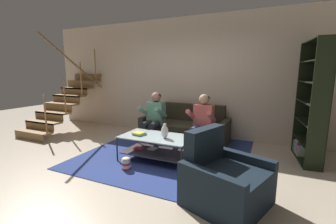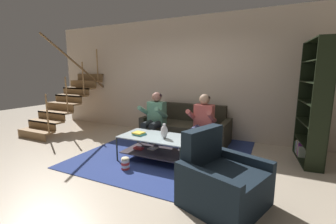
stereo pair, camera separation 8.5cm
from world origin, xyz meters
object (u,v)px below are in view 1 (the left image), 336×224
Objects in this scene: book_stack at (139,134)px; armchair at (224,181)px; coffee_table at (156,144)px; person_seated_right at (202,121)px; vase at (165,131)px; couch at (185,129)px; bookshelf at (313,110)px; person_seated_left at (154,116)px; popcorn_tub at (126,164)px.

armchair reaches higher than book_stack.
person_seated_right is at bearing 52.49° from coffee_table.
person_seated_right reaches higher than vase.
bookshelf is at bearing -3.28° from couch.
vase is (0.20, -0.05, 0.27)m from coffee_table.
bookshelf is (2.83, 1.27, 0.45)m from book_stack.
couch is 1.47m from book_stack.
couch is 1.55× the size of coffee_table.
vase is (0.67, -0.86, -0.06)m from person_seated_left.
couch is at bearing 176.72° from bookshelf.
person_seated_left reaches higher than armchair.
book_stack reaches higher than popcorn_tub.
coffee_table is 5.86× the size of popcorn_tub.
person_seated_left reaches higher than popcorn_tub.
couch is 1.95m from popcorn_tub.
armchair is (1.18, -0.81, -0.29)m from vase.
book_stack is at bearing 154.85° from armchair.
book_stack is at bearing -178.25° from vase.
book_stack reaches higher than coffee_table.
coffee_table is (-0.07, -1.34, 0.03)m from couch.
popcorn_tub is (-0.33, -1.91, -0.17)m from couch.
coffee_table is at bearing 148.13° from armchair.
armchair reaches higher than coffee_table.
book_stack is 0.63m from popcorn_tub.
person_seated_right is (0.54, -0.54, 0.35)m from couch.
person_seated_right is 1.05× the size of armchair.
coffee_table is (-0.62, -0.80, -0.33)m from person_seated_right.
couch reaches higher than coffee_table.
bookshelf is (2.52, 1.20, 0.62)m from coffee_table.
armchair is (0.77, -1.67, -0.34)m from person_seated_right.
person_seated_right is (1.09, 0.00, 0.00)m from person_seated_left.
person_seated_right reaches higher than armchair.
popcorn_tub is at bearing -122.43° from person_seated_right.
book_stack is 3.13m from bookshelf.
book_stack is at bearing 95.72° from popcorn_tub.
person_seated_right is at bearing -44.67° from couch.
bookshelf is at bearing 11.78° from person_seated_right.
couch is 2.56m from armchair.
person_seated_right reaches higher than couch.
person_seated_left is at bearing -172.43° from bookshelf.
bookshelf reaches higher than popcorn_tub.
book_stack is at bearing -79.35° from person_seated_left.
book_stack is (-0.31, -0.07, 0.17)m from coffee_table.
bookshelf reaches higher than armchair.
person_seated_left is at bearing 98.86° from popcorn_tub.
bookshelf reaches higher than person_seated_right.
armchair is 1.68m from popcorn_tub.
popcorn_tub is (-1.64, 0.29, -0.18)m from armchair.
book_stack is 0.11× the size of bookshelf.
person_seated_right is at bearing 57.57° from popcorn_tub.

